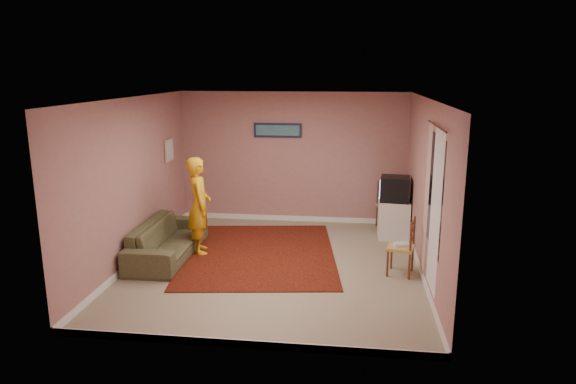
# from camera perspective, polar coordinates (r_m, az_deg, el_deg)

# --- Properties ---
(ground) EXTENTS (5.00, 5.00, 0.00)m
(ground) POSITION_cam_1_polar(r_m,az_deg,el_deg) (8.18, -1.47, -8.15)
(ground) COLOR gray
(ground) RESTS_ON ground
(wall_back) EXTENTS (4.50, 0.02, 2.60)m
(wall_back) POSITION_cam_1_polar(r_m,az_deg,el_deg) (10.23, 0.55, 3.81)
(wall_back) COLOR tan
(wall_back) RESTS_ON ground
(wall_front) EXTENTS (4.50, 0.02, 2.60)m
(wall_front) POSITION_cam_1_polar(r_m,az_deg,el_deg) (5.42, -5.46, -4.96)
(wall_front) COLOR tan
(wall_front) RESTS_ON ground
(wall_left) EXTENTS (0.02, 5.00, 2.60)m
(wall_left) POSITION_cam_1_polar(r_m,az_deg,el_deg) (8.42, -16.85, 1.15)
(wall_left) COLOR tan
(wall_left) RESTS_ON ground
(wall_right) EXTENTS (0.02, 5.00, 2.60)m
(wall_right) POSITION_cam_1_polar(r_m,az_deg,el_deg) (7.79, 15.07, 0.31)
(wall_right) COLOR tan
(wall_right) RESTS_ON ground
(ceiling) EXTENTS (4.50, 5.00, 0.02)m
(ceiling) POSITION_cam_1_polar(r_m,az_deg,el_deg) (7.62, -1.59, 10.36)
(ceiling) COLOR silver
(ceiling) RESTS_ON wall_back
(baseboard_back) EXTENTS (4.50, 0.02, 0.10)m
(baseboard_back) POSITION_cam_1_polar(r_m,az_deg,el_deg) (10.50, 0.53, -2.94)
(baseboard_back) COLOR white
(baseboard_back) RESTS_ON ground
(baseboard_front) EXTENTS (4.50, 0.02, 0.10)m
(baseboard_front) POSITION_cam_1_polar(r_m,az_deg,el_deg) (5.94, -5.16, -16.45)
(baseboard_front) COLOR white
(baseboard_front) RESTS_ON ground
(baseboard_left) EXTENTS (0.02, 5.00, 0.10)m
(baseboard_left) POSITION_cam_1_polar(r_m,az_deg,el_deg) (8.76, -16.24, -6.87)
(baseboard_left) COLOR white
(baseboard_left) RESTS_ON ground
(baseboard_right) EXTENTS (0.02, 5.00, 0.10)m
(baseboard_right) POSITION_cam_1_polar(r_m,az_deg,el_deg) (8.15, 14.46, -8.28)
(baseboard_right) COLOR white
(baseboard_right) RESTS_ON ground
(window) EXTENTS (0.01, 1.10, 1.50)m
(window) POSITION_cam_1_polar(r_m,az_deg,el_deg) (6.89, 16.09, -0.16)
(window) COLOR black
(window) RESTS_ON wall_right
(curtain_sheer) EXTENTS (0.01, 0.75, 2.10)m
(curtain_sheer) POSITION_cam_1_polar(r_m,az_deg,el_deg) (6.79, 16.05, -2.09)
(curtain_sheer) COLOR white
(curtain_sheer) RESTS_ON wall_right
(curtain_floral) EXTENTS (0.01, 0.35, 2.10)m
(curtain_floral) POSITION_cam_1_polar(r_m,az_deg,el_deg) (7.46, 15.13, -0.66)
(curtain_floral) COLOR silver
(curtain_floral) RESTS_ON wall_right
(curtain_rod) EXTENTS (0.02, 1.40, 0.02)m
(curtain_rod) POSITION_cam_1_polar(r_m,az_deg,el_deg) (6.74, 16.19, 7.06)
(curtain_rod) COLOR brown
(curtain_rod) RESTS_ON wall_right
(picture_back) EXTENTS (0.95, 0.04, 0.28)m
(picture_back) POSITION_cam_1_polar(r_m,az_deg,el_deg) (10.16, -1.16, 6.87)
(picture_back) COLOR #15193C
(picture_back) RESTS_ON wall_back
(picture_left) EXTENTS (0.04, 0.38, 0.42)m
(picture_left) POSITION_cam_1_polar(r_m,az_deg,el_deg) (9.83, -13.05, 4.55)
(picture_left) COLOR #CBB58B
(picture_left) RESTS_ON wall_left
(area_rug) EXTENTS (2.87, 3.40, 0.02)m
(area_rug) POSITION_cam_1_polar(r_m,az_deg,el_deg) (8.68, -3.23, -6.82)
(area_rug) COLOR black
(area_rug) RESTS_ON ground
(tv_cabinet) EXTENTS (0.55, 0.50, 0.70)m
(tv_cabinet) POSITION_cam_1_polar(r_m,az_deg,el_deg) (9.57, 11.64, -2.99)
(tv_cabinet) COLOR white
(tv_cabinet) RESTS_ON ground
(crt_tv) EXTENTS (0.56, 0.51, 0.44)m
(crt_tv) POSITION_cam_1_polar(r_m,az_deg,el_deg) (9.43, 11.77, 0.35)
(crt_tv) COLOR black
(crt_tv) RESTS_ON tv_cabinet
(chair_a) EXTENTS (0.51, 0.50, 0.50)m
(chair_a) POSITION_cam_1_polar(r_m,az_deg,el_deg) (10.05, 11.19, -0.95)
(chair_a) COLOR tan
(chair_a) RESTS_ON ground
(dvd_player) EXTENTS (0.41, 0.34, 0.06)m
(dvd_player) POSITION_cam_1_polar(r_m,az_deg,el_deg) (10.07, 11.17, -1.28)
(dvd_player) COLOR #AFAFB4
(dvd_player) RESTS_ON chair_a
(blue_throw) EXTENTS (0.37, 0.05, 0.39)m
(blue_throw) POSITION_cam_1_polar(r_m,az_deg,el_deg) (10.01, 11.23, 0.05)
(blue_throw) COLOR #94C7F2
(blue_throw) RESTS_ON chair_a
(chair_b) EXTENTS (0.46, 0.47, 0.47)m
(chair_b) POSITION_cam_1_polar(r_m,az_deg,el_deg) (7.85, 12.47, -5.26)
(chair_b) COLOR tan
(chair_b) RESTS_ON ground
(game_console) EXTENTS (0.23, 0.18, 0.04)m
(game_console) POSITION_cam_1_polar(r_m,az_deg,el_deg) (7.88, 12.44, -5.72)
(game_console) COLOR white
(game_console) RESTS_ON chair_b
(sofa) EXTENTS (0.81, 2.04, 0.59)m
(sofa) POSITION_cam_1_polar(r_m,az_deg,el_deg) (8.66, -13.22, -5.18)
(sofa) COLOR brown
(sofa) RESTS_ON ground
(person) EXTENTS (0.58, 0.69, 1.63)m
(person) POSITION_cam_1_polar(r_m,az_deg,el_deg) (8.63, -9.85, -1.49)
(person) COLOR #ECA516
(person) RESTS_ON ground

